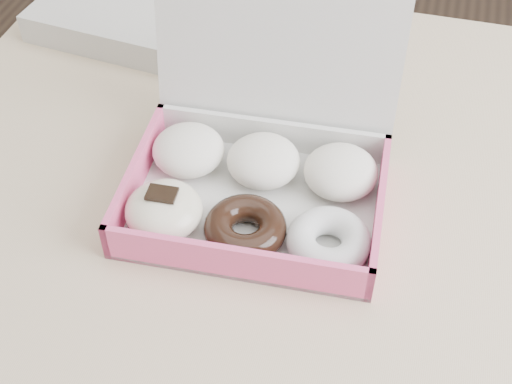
# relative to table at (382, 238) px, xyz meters

# --- Properties ---
(table) EXTENTS (1.20, 0.80, 0.75)m
(table) POSITION_rel_table_xyz_m (0.00, 0.00, 0.00)
(table) COLOR tan
(table) RESTS_ON ground
(donut_box) EXTENTS (0.30, 0.26, 0.21)m
(donut_box) POSITION_rel_table_xyz_m (-0.15, -0.05, 0.11)
(donut_box) COLOR silver
(donut_box) RESTS_ON table
(newspapers) EXTENTS (0.29, 0.24, 0.04)m
(newspapers) POSITION_rel_table_xyz_m (-0.42, 0.26, 0.10)
(newspapers) COLOR silver
(newspapers) RESTS_ON table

